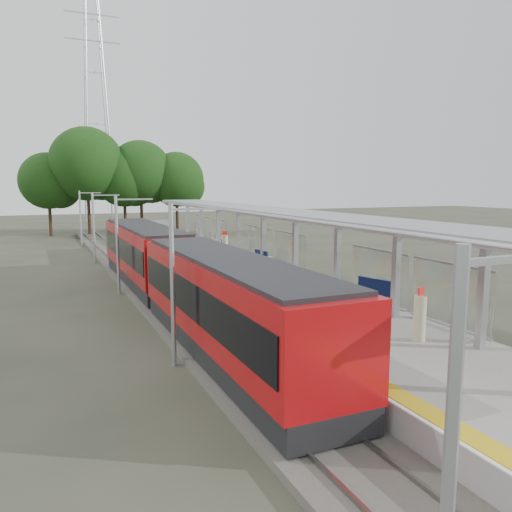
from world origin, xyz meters
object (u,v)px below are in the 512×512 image
Objects in this scene: bench_near at (377,291)px; info_pillar_near at (420,318)px; bench_far at (226,248)px; info_pillar_far at (225,246)px; bench_mid at (263,259)px; litter_bin at (268,265)px; train at (175,270)px.

info_pillar_near is at bearing -128.08° from bench_near.
info_pillar_far is (-0.32, -0.69, 0.20)m from bench_far.
info_pillar_far is at bearing 77.38° from bench_near.
bench_mid is at bearing -66.06° from info_pillar_far.
bench_far reaches higher than litter_bin.
bench_far reaches higher than bench_mid.
bench_near is 4.87m from info_pillar_near.
train reaches higher than info_pillar_far.
bench_mid is (-0.49, 10.39, -0.02)m from bench_near.
bench_near is (7.10, -5.72, -0.46)m from train.
bench_far is (-0.31, 5.62, 0.03)m from bench_mid.
bench_far is 1.81× the size of litter_bin.
litter_bin is at bearing 62.45° from info_pillar_near.
bench_mid is 1.85m from litter_bin.
train is 17.14× the size of bench_mid.
train reaches higher than info_pillar_near.
bench_far reaches higher than bench_near.
train reaches higher than bench_near.
bench_mid is at bearing 75.90° from bench_near.
bench_mid is 5.63m from bench_far.
bench_near is 15.36m from info_pillar_far.
info_pillar_near is (-1.28, -14.93, 0.19)m from bench_mid.
bench_near is 1.07× the size of bench_mid.
bench_near is 8.66m from litter_bin.
info_pillar_far is (-0.63, 4.93, 0.22)m from bench_mid.
litter_bin is at bearing -83.61° from bench_far.
bench_mid is 14.98m from info_pillar_near.
train reaches higher than bench_mid.
bench_mid reaches higher than litter_bin.
bench_near is at bearing -83.64° from litter_bin.
litter_bin is (-0.96, 8.60, -0.12)m from bench_near.
train is at bearing -148.18° from bench_mid.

